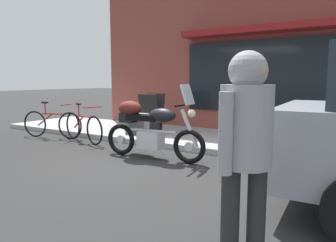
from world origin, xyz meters
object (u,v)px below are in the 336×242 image
Objects in this scene: sandwich_board_sign at (152,113)px; second_bicycle_by_cafe at (52,123)px; pedestrian_walking at (246,137)px; parked_bicycle at (83,127)px; touring_motorcycle at (148,126)px.

second_bicycle_by_cafe is (-2.10, -1.38, -0.25)m from sandwich_board_sign.
pedestrian_walking is 1.67× the size of sandwich_board_sign.
second_bicycle_by_cafe is (-5.89, 2.88, -0.67)m from pedestrian_walking.
sandwich_board_sign is 0.59× the size of second_bicycle_by_cafe.
parked_bicycle is 1.05m from second_bicycle_by_cafe.
pedestrian_walking reaches higher than touring_motorcycle.
touring_motorcycle is 1.24× the size of second_bicycle_by_cafe.
parked_bicycle is (-2.19, 0.44, -0.23)m from touring_motorcycle.
touring_motorcycle is 2.11m from sandwich_board_sign.
sandwich_board_sign is (-1.14, 1.77, 0.02)m from touring_motorcycle.
pedestrian_walking reaches higher than second_bicycle_by_cafe.
second_bicycle_by_cafe is at bearing 153.91° from pedestrian_walking.
sandwich_board_sign reaches higher than second_bicycle_by_cafe.
second_bicycle_by_cafe reaches higher than parked_bicycle.
touring_motorcycle is 1.26× the size of parked_bicycle.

